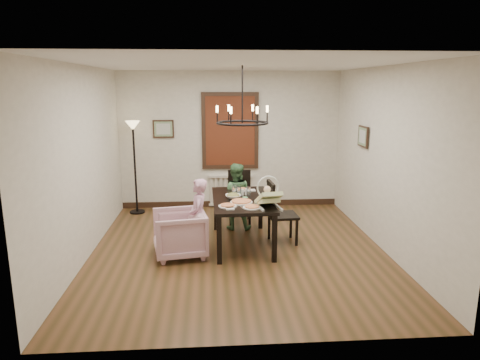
{
  "coord_description": "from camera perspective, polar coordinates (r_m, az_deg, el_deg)",
  "views": [
    {
      "loc": [
        -0.42,
        -6.25,
        2.5
      ],
      "look_at": [
        0.05,
        0.3,
        1.05
      ],
      "focal_mm": 32.0,
      "sensor_mm": 36.0,
      "label": 1
    }
  ],
  "objects": [
    {
      "name": "seated_man",
      "position": [
        7.57,
        -0.62,
        -2.94
      ],
      "size": [
        0.52,
        0.43,
        0.98
      ],
      "primitive_type": "imported",
      "rotation": [
        0.0,
        0.0,
        3.02
      ],
      "color": "#416E41",
      "rests_on": "room_shell"
    },
    {
      "name": "chandelier",
      "position": [
        6.55,
        0.31,
        7.62
      ],
      "size": [
        0.8,
        0.8,
        0.04
      ],
      "primitive_type": "torus",
      "color": "black",
      "rests_on": "room_shell"
    },
    {
      "name": "baby_bouncer",
      "position": [
        6.24,
        3.8,
        -2.25
      ],
      "size": [
        0.44,
        0.54,
        0.32
      ],
      "primitive_type": null,
      "rotation": [
        0.0,
        0.0,
        0.16
      ],
      "color": "beige",
      "rests_on": "dining_table"
    },
    {
      "name": "dining_table",
      "position": [
        6.78,
        0.3,
        -3.17
      ],
      "size": [
        0.94,
        1.64,
        0.76
      ],
      "rotation": [
        0.0,
        0.0,
        0.02
      ],
      "color": "black",
      "rests_on": "room_shell"
    },
    {
      "name": "salad_bowl",
      "position": [
        6.75,
        -0.93,
        -2.17
      ],
      "size": [
        0.29,
        0.29,
        0.07
      ],
      "primitive_type": "imported",
      "color": "white",
      "rests_on": "dining_table"
    },
    {
      "name": "window_blinds",
      "position": [
        8.77,
        -1.32,
        6.55
      ],
      "size": [
        1.0,
        0.03,
        1.4
      ],
      "primitive_type": "cube",
      "color": "#5A1F12",
      "rests_on": "room_shell"
    },
    {
      "name": "room_shell",
      "position": [
        6.73,
        -0.44,
        3.02
      ],
      "size": [
        4.51,
        5.0,
        2.81
      ],
      "color": "brown",
      "rests_on": "ground"
    },
    {
      "name": "elderly_woman",
      "position": [
        6.46,
        -5.54,
        -5.82
      ],
      "size": [
        0.24,
        0.36,
        0.97
      ],
      "primitive_type": "imported",
      "rotation": [
        0.0,
        0.0,
        -1.6
      ],
      "color": "#CB8FAA",
      "rests_on": "room_shell"
    },
    {
      "name": "chair_far",
      "position": [
        7.92,
        -0.03,
        -2.3
      ],
      "size": [
        0.44,
        0.44,
        0.97
      ],
      "primitive_type": null,
      "rotation": [
        0.0,
        0.0,
        -0.02
      ],
      "color": "black",
      "rests_on": "room_shell"
    },
    {
      "name": "floor_lamp",
      "position": [
        8.68,
        -13.82,
        1.46
      ],
      "size": [
        0.3,
        0.3,
        1.8
      ],
      "primitive_type": null,
      "color": "black",
      "rests_on": "room_shell"
    },
    {
      "name": "armchair",
      "position": [
        6.49,
        -8.06,
        -7.08
      ],
      "size": [
        0.88,
        0.87,
        0.69
      ],
      "primitive_type": "imported",
      "rotation": [
        0.0,
        0.0,
        -1.4
      ],
      "color": "#D09FB7",
      "rests_on": "room_shell"
    },
    {
      "name": "drinking_glass",
      "position": [
        6.91,
        -0.15,
        -1.48
      ],
      "size": [
        0.08,
        0.08,
        0.15
      ],
      "primitive_type": "cylinder",
      "color": "silver",
      "rests_on": "dining_table"
    },
    {
      "name": "chair_right",
      "position": [
        6.94,
        5.75,
        -4.25
      ],
      "size": [
        0.48,
        0.48,
        1.03
      ],
      "primitive_type": null,
      "rotation": [
        0.0,
        0.0,
        1.64
      ],
      "color": "black",
      "rests_on": "room_shell"
    },
    {
      "name": "radiator",
      "position": [
        9.01,
        -1.28,
        -1.37
      ],
      "size": [
        0.92,
        0.12,
        0.62
      ],
      "primitive_type": null,
      "color": "silver",
      "rests_on": "room_shell"
    },
    {
      "name": "pizza_platter",
      "position": [
        6.49,
        0.19,
        -2.92
      ],
      "size": [
        0.34,
        0.34,
        0.04
      ],
      "primitive_type": "cylinder",
      "color": "tan",
      "rests_on": "dining_table"
    },
    {
      "name": "picture_right",
      "position": [
        7.67,
        16.09,
        5.59
      ],
      "size": [
        0.03,
        0.42,
        0.36
      ],
      "primitive_type": "cube",
      "rotation": [
        0.0,
        0.0,
        1.57
      ],
      "color": "black",
      "rests_on": "room_shell"
    },
    {
      "name": "picture_back",
      "position": [
        8.81,
        -10.18,
        6.72
      ],
      "size": [
        0.42,
        0.03,
        0.36
      ],
      "primitive_type": "cube",
      "color": "black",
      "rests_on": "room_shell"
    }
  ]
}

